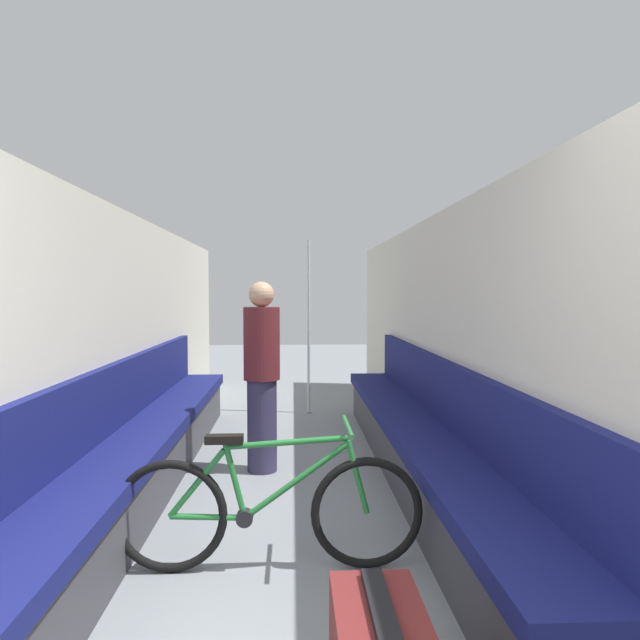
% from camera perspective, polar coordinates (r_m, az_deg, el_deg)
% --- Properties ---
extents(wall_left, '(0.10, 9.60, 2.14)m').
position_cam_1_polar(wall_left, '(4.55, -20.45, -2.65)').
color(wall_left, beige).
rests_on(wall_left, ground).
extents(wall_right, '(0.10, 9.60, 2.14)m').
position_cam_1_polar(wall_right, '(4.51, 13.26, -2.60)').
color(wall_right, beige).
rests_on(wall_right, ground).
extents(bench_seat_row_left, '(0.49, 5.26, 0.97)m').
position_cam_1_polar(bench_seat_row_left, '(4.55, -17.26, -12.22)').
color(bench_seat_row_left, '#3D3D42').
rests_on(bench_seat_row_left, ground).
extents(bench_seat_row_right, '(0.49, 5.26, 0.97)m').
position_cam_1_polar(bench_seat_row_right, '(4.52, 10.05, -12.25)').
color(bench_seat_row_right, '#3D3D42').
rests_on(bench_seat_row_right, ground).
extents(bicycle, '(1.66, 0.46, 0.79)m').
position_cam_1_polar(bicycle, '(3.21, -5.16, -18.38)').
color(bicycle, black).
rests_on(bicycle, ground).
extents(grab_pole_near, '(0.08, 0.08, 2.12)m').
position_cam_1_polar(grab_pole_near, '(7.00, -1.13, -0.94)').
color(grab_pole_near, gray).
rests_on(grab_pole_near, ground).
extents(passenger_standing, '(0.30, 0.30, 1.58)m').
position_cam_1_polar(passenger_standing, '(4.76, -5.84, -5.41)').
color(passenger_standing, '#332D4C').
rests_on(passenger_standing, ground).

